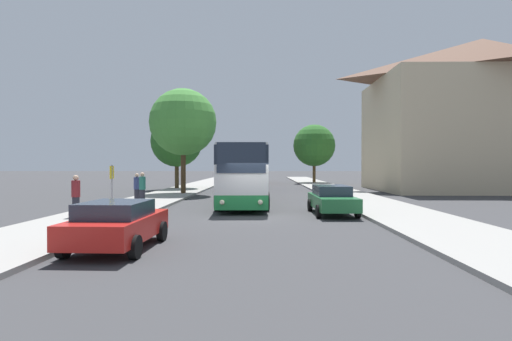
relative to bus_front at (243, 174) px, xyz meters
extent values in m
plane|color=#38383A|center=(0.80, -5.26, -1.86)|extent=(300.00, 300.00, 0.00)
cube|color=gray|center=(-6.20, -5.26, -1.79)|extent=(4.00, 120.00, 0.15)
cube|color=gray|center=(7.80, -5.26, -1.79)|extent=(4.00, 120.00, 0.15)
cube|color=#C6B28E|center=(21.82, 14.01, 3.41)|extent=(19.48, 12.53, 10.54)
pyramid|color=brown|center=(21.82, 14.01, 10.55)|extent=(19.48, 12.53, 3.76)
cube|color=#238942|center=(0.00, 0.01, -1.24)|extent=(2.97, 10.51, 0.70)
cube|color=silver|center=(0.00, 0.01, -0.16)|extent=(2.97, 10.51, 1.45)
cube|color=#232D3D|center=(0.00, 0.01, 1.04)|extent=(2.99, 10.30, 0.95)
cube|color=silver|center=(0.00, 0.01, 1.57)|extent=(2.91, 10.30, 0.12)
cube|color=#232D3D|center=(0.20, -5.22, 0.89)|extent=(2.31, 0.15, 1.45)
sphere|color=#F4EAC1|center=(-0.69, -5.28, -1.20)|extent=(0.24, 0.24, 0.24)
sphere|color=#F4EAC1|center=(1.10, -5.21, -1.20)|extent=(0.24, 0.24, 0.24)
cylinder|color=black|center=(-1.16, -3.16, -1.36)|extent=(0.34, 1.01, 1.00)
cylinder|color=black|center=(1.40, -3.06, -1.36)|extent=(0.34, 1.01, 1.00)
cylinder|color=black|center=(-1.40, 3.09, -1.36)|extent=(0.34, 1.01, 1.00)
cylinder|color=black|center=(1.16, 3.19, -1.36)|extent=(0.34, 1.01, 1.00)
cube|color=silver|center=(-0.20, 14.83, -1.24)|extent=(2.53, 10.28, 0.70)
cube|color=#285BA8|center=(-0.20, 14.83, -0.13)|extent=(2.53, 10.28, 1.51)
cube|color=#232D3D|center=(-0.20, 14.83, 1.09)|extent=(2.56, 10.07, 0.95)
cube|color=#285BA8|center=(-0.20, 14.83, 1.63)|extent=(2.48, 10.07, 0.12)
cube|color=#232D3D|center=(-0.20, 9.66, 0.94)|extent=(2.27, 0.06, 1.45)
sphere|color=#F4EAC1|center=(-1.08, 9.64, -1.20)|extent=(0.24, 0.24, 0.24)
sphere|color=#F4EAC1|center=(0.68, 9.64, -1.20)|extent=(0.24, 0.24, 0.24)
cylinder|color=black|center=(-1.46, 11.74, -1.36)|extent=(0.30, 1.00, 1.00)
cylinder|color=black|center=(1.06, 11.74, -1.36)|extent=(0.30, 1.00, 1.00)
cylinder|color=black|center=(-1.47, 17.91, -1.36)|extent=(0.30, 1.00, 1.00)
cylinder|color=black|center=(1.05, 17.91, -1.36)|extent=(0.30, 1.00, 1.00)
cube|color=gray|center=(-0.19, 29.94, -1.24)|extent=(2.54, 10.86, 0.70)
cube|color=red|center=(-0.19, 29.94, -0.20)|extent=(2.54, 10.86, 1.38)
cube|color=#232D3D|center=(-0.19, 29.94, 0.96)|extent=(2.57, 10.64, 0.95)
cube|color=red|center=(-0.19, 29.94, 1.50)|extent=(2.49, 10.64, 0.12)
cube|color=#232D3D|center=(-0.22, 24.49, 0.81)|extent=(2.23, 0.07, 1.45)
sphere|color=#F4EAC1|center=(-1.09, 24.47, -1.20)|extent=(0.24, 0.24, 0.24)
sphere|color=#F4EAC1|center=(0.64, 24.46, -1.20)|extent=(0.24, 0.24, 0.24)
cylinder|color=black|center=(-1.45, 26.69, -1.36)|extent=(0.31, 1.00, 1.00)
cylinder|color=black|center=(1.03, 26.68, -1.36)|extent=(0.31, 1.00, 1.00)
cylinder|color=black|center=(-1.41, 33.20, -1.36)|extent=(0.31, 1.00, 1.00)
cylinder|color=black|center=(1.07, 33.18, -1.36)|extent=(0.31, 1.00, 1.00)
cube|color=red|center=(-2.91, -12.62, -1.24)|extent=(1.96, 3.98, 0.63)
cube|color=#232D3D|center=(-2.92, -12.78, -0.71)|extent=(1.68, 2.09, 0.43)
cylinder|color=black|center=(-3.81, -11.38, -1.55)|extent=(0.22, 0.62, 0.62)
cylinder|color=black|center=(-1.95, -11.43, -1.55)|extent=(0.22, 0.62, 0.62)
cylinder|color=black|center=(-3.87, -13.82, -1.55)|extent=(0.22, 0.62, 0.62)
cylinder|color=black|center=(-2.02, -13.86, -1.55)|extent=(0.22, 0.62, 0.62)
cube|color=#236B38|center=(4.59, -4.45, -1.25)|extent=(1.86, 4.58, 0.61)
cube|color=#232D3D|center=(4.59, -4.27, -0.70)|extent=(1.60, 2.39, 0.48)
cylinder|color=black|center=(5.50, -5.84, -1.55)|extent=(0.21, 0.62, 0.62)
cylinder|color=black|center=(3.73, -5.87, -1.55)|extent=(0.21, 0.62, 0.62)
cylinder|color=black|center=(5.45, -3.02, -1.55)|extent=(0.21, 0.62, 0.62)
cylinder|color=black|center=(3.68, -3.06, -1.55)|extent=(0.21, 0.62, 0.62)
cylinder|color=gray|center=(-5.84, -5.40, -0.58)|extent=(0.08, 0.08, 2.26)
cube|color=yellow|center=(-5.84, -5.40, 0.20)|extent=(0.03, 0.45, 0.60)
cylinder|color=#23232D|center=(-6.15, -0.73, -1.29)|extent=(0.30, 0.30, 0.84)
cylinder|color=navy|center=(-6.15, -0.73, -0.52)|extent=(0.36, 0.36, 0.70)
sphere|color=tan|center=(-6.15, -0.73, -0.05)|extent=(0.23, 0.23, 0.23)
cylinder|color=#23232D|center=(-6.90, -6.76, -1.28)|extent=(0.30, 0.30, 0.86)
cylinder|color=maroon|center=(-6.90, -6.76, -0.49)|extent=(0.36, 0.36, 0.72)
sphere|color=tan|center=(-6.90, -6.76, -0.01)|extent=(0.23, 0.23, 0.23)
cylinder|color=#23232D|center=(-5.58, -1.57, -1.27)|extent=(0.30, 0.30, 0.88)
cylinder|color=#236656|center=(-5.58, -1.57, -0.47)|extent=(0.36, 0.36, 0.73)
sphere|color=tan|center=(-5.58, -1.57, 0.01)|extent=(0.24, 0.24, 0.24)
cylinder|color=#47331E|center=(-5.22, 8.18, 0.14)|extent=(0.40, 0.40, 3.71)
sphere|color=#428938|center=(-5.22, 8.18, 4.02)|extent=(5.38, 5.38, 5.38)
cylinder|color=#513D23|center=(-7.29, 15.31, -0.35)|extent=(0.40, 0.40, 2.73)
sphere|color=#286023|center=(-7.29, 15.31, 2.92)|extent=(5.05, 5.05, 5.05)
cylinder|color=#513D23|center=(7.97, 28.81, -0.30)|extent=(0.40, 0.40, 2.81)
sphere|color=#286023|center=(7.97, 28.81, 3.17)|extent=(5.51, 5.51, 5.51)
camera|label=1|loc=(1.23, -23.89, 0.52)|focal=28.00mm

